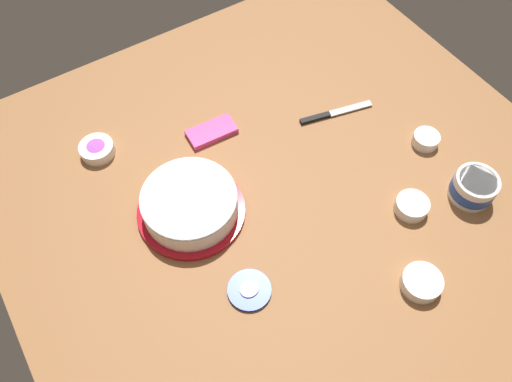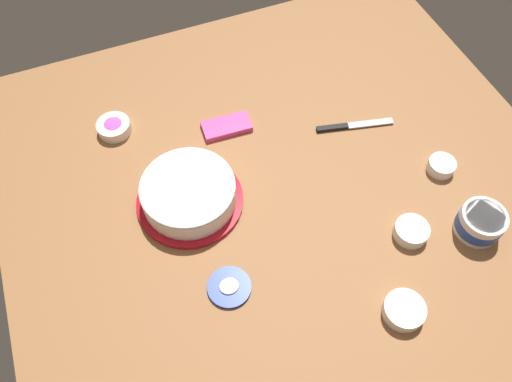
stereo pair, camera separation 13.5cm
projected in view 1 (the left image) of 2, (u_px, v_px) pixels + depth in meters
name	position (u px, v px, depth m)	size (l,w,h in m)	color
ground_plane	(290.00, 190.00, 1.39)	(1.54, 1.54, 0.00)	#936038
frosted_cake	(190.00, 204.00, 1.32)	(0.29, 0.29, 0.09)	red
frosting_tub	(474.00, 187.00, 1.35)	(0.12, 0.12, 0.08)	white
frosting_tub_lid	(249.00, 290.00, 1.23)	(0.11, 0.11, 0.02)	#233DAD
spreading_knife	(330.00, 114.00, 1.54)	(0.23, 0.07, 0.01)	silver
sprinkle_bowl_yellow	(421.00, 282.00, 1.23)	(0.10, 0.10, 0.04)	white
sprinkle_bowl_pink	(412.00, 206.00, 1.34)	(0.09, 0.09, 0.04)	white
sprinkle_bowl_rainbow	(97.00, 149.00, 1.45)	(0.10, 0.10, 0.04)	white
sprinkle_bowl_orange	(426.00, 139.00, 1.47)	(0.08, 0.08, 0.03)	white
candy_box_lower	(212.00, 132.00, 1.49)	(0.14, 0.07, 0.02)	#E53D8E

